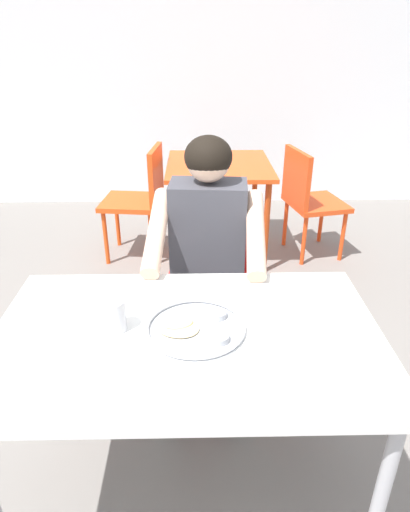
{
  "coord_description": "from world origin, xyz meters",
  "views": [
    {
      "loc": [
        0.13,
        -1.16,
        1.61
      ],
      "look_at": [
        0.16,
        0.27,
        0.89
      ],
      "focal_mm": 31.6,
      "sensor_mm": 36.0,
      "label": 1
    }
  ],
  "objects_px": {
    "chair_foreground": "(208,271)",
    "chair_red_left": "(142,195)",
    "drinking_cup": "(114,315)",
    "table_background_red": "(219,176)",
    "table_foreground": "(187,351)",
    "thali_tray": "(196,327)",
    "chair_red_right": "(307,196)",
    "diner_foreground": "(207,251)"
  },
  "relations": [
    {
      "from": "chair_foreground",
      "to": "chair_red_left",
      "type": "distance_m",
      "value": 1.28
    },
    {
      "from": "drinking_cup",
      "to": "table_background_red",
      "type": "xyz_separation_m",
      "value": [
        0.44,
        2.07,
        -0.17
      ]
    },
    {
      "from": "table_foreground",
      "to": "chair_red_left",
      "type": "height_order",
      "value": "chair_red_left"
    },
    {
      "from": "table_background_red",
      "to": "drinking_cup",
      "type": "bearing_deg",
      "value": -101.88
    },
    {
      "from": "chair_red_left",
      "to": "thali_tray",
      "type": "bearing_deg",
      "value": -78.72
    },
    {
      "from": "table_foreground",
      "to": "table_background_red",
      "type": "relative_size",
      "value": 1.52
    },
    {
      "from": "drinking_cup",
      "to": "chair_red_left",
      "type": "xyz_separation_m",
      "value": [
        -0.14,
        2.01,
        -0.29
      ]
    },
    {
      "from": "table_foreground",
      "to": "chair_red_right",
      "type": "bearing_deg",
      "value": 66.81
    },
    {
      "from": "table_foreground",
      "to": "chair_foreground",
      "type": "distance_m",
      "value": 0.86
    },
    {
      "from": "chair_foreground",
      "to": "diner_foreground",
      "type": "height_order",
      "value": "diner_foreground"
    },
    {
      "from": "chair_foreground",
      "to": "table_background_red",
      "type": "xyz_separation_m",
      "value": [
        0.11,
        1.26,
        0.12
      ]
    },
    {
      "from": "table_foreground",
      "to": "drinking_cup",
      "type": "distance_m",
      "value": 0.27
    },
    {
      "from": "thali_tray",
      "to": "chair_red_left",
      "type": "distance_m",
      "value": 2.08
    },
    {
      "from": "table_foreground",
      "to": "chair_foreground",
      "type": "relative_size",
      "value": 1.45
    },
    {
      "from": "table_foreground",
      "to": "thali_tray",
      "type": "distance_m",
      "value": 0.09
    },
    {
      "from": "drinking_cup",
      "to": "chair_red_left",
      "type": "relative_size",
      "value": 0.13
    },
    {
      "from": "drinking_cup",
      "to": "chair_foreground",
      "type": "xyz_separation_m",
      "value": [
        0.32,
        0.82,
        -0.29
      ]
    },
    {
      "from": "thali_tray",
      "to": "table_background_red",
      "type": "relative_size",
      "value": 0.39
    },
    {
      "from": "drinking_cup",
      "to": "chair_foreground",
      "type": "height_order",
      "value": "chair_foreground"
    },
    {
      "from": "table_foreground",
      "to": "diner_foreground",
      "type": "xyz_separation_m",
      "value": [
        0.08,
        0.62,
        0.06
      ]
    },
    {
      "from": "chair_red_right",
      "to": "drinking_cup",
      "type": "bearing_deg",
      "value": -118.71
    },
    {
      "from": "table_foreground",
      "to": "chair_foreground",
      "type": "bearing_deg",
      "value": 83.67
    },
    {
      "from": "table_background_red",
      "to": "chair_red_right",
      "type": "height_order",
      "value": "chair_red_right"
    },
    {
      "from": "table_background_red",
      "to": "chair_red_right",
      "type": "distance_m",
      "value": 0.69
    },
    {
      "from": "thali_tray",
      "to": "chair_red_right",
      "type": "height_order",
      "value": "chair_red_right"
    },
    {
      "from": "thali_tray",
      "to": "chair_foreground",
      "type": "relative_size",
      "value": 0.37
    },
    {
      "from": "table_foreground",
      "to": "chair_foreground",
      "type": "xyz_separation_m",
      "value": [
        0.09,
        0.84,
        -0.16
      ]
    },
    {
      "from": "thali_tray",
      "to": "chair_red_right",
      "type": "distance_m",
      "value": 2.22
    },
    {
      "from": "chair_foreground",
      "to": "table_background_red",
      "type": "relative_size",
      "value": 1.05
    },
    {
      "from": "thali_tray",
      "to": "table_background_red",
      "type": "height_order",
      "value": "thali_tray"
    },
    {
      "from": "thali_tray",
      "to": "diner_foreground",
      "type": "xyz_separation_m",
      "value": [
        0.05,
        0.6,
        -0.02
      ]
    },
    {
      "from": "table_background_red",
      "to": "table_foreground",
      "type": "bearing_deg",
      "value": -95.57
    },
    {
      "from": "table_foreground",
      "to": "thali_tray",
      "type": "height_order",
      "value": "thali_tray"
    },
    {
      "from": "table_foreground",
      "to": "chair_red_right",
      "type": "relative_size",
      "value": 1.51
    },
    {
      "from": "chair_foreground",
      "to": "diner_foreground",
      "type": "relative_size",
      "value": 0.71
    },
    {
      "from": "thali_tray",
      "to": "chair_red_right",
      "type": "bearing_deg",
      "value": 67.35
    },
    {
      "from": "chair_foreground",
      "to": "table_background_red",
      "type": "distance_m",
      "value": 1.27
    },
    {
      "from": "table_background_red",
      "to": "chair_red_left",
      "type": "height_order",
      "value": "chair_red_left"
    },
    {
      "from": "chair_red_right",
      "to": "diner_foreground",
      "type": "bearing_deg",
      "value": -119.12
    },
    {
      "from": "thali_tray",
      "to": "chair_foreground",
      "type": "xyz_separation_m",
      "value": [
        0.06,
        0.83,
        -0.24
      ]
    },
    {
      "from": "thali_tray",
      "to": "chair_red_left",
      "type": "height_order",
      "value": "chair_red_left"
    },
    {
      "from": "drinking_cup",
      "to": "table_background_red",
      "type": "height_order",
      "value": "drinking_cup"
    }
  ]
}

